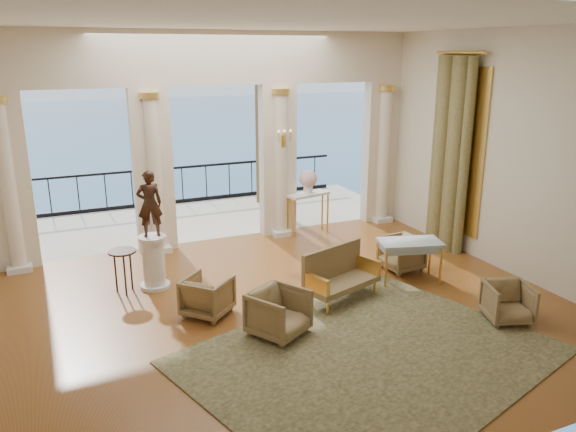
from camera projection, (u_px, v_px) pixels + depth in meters
name	position (u px, v px, depth m)	size (l,w,h in m)	color
floor	(290.00, 309.00, 9.23)	(9.00, 9.00, 0.00)	#4B2B12
room_walls	(324.00, 146.00, 7.43)	(9.00, 9.00, 9.00)	beige
arcade	(217.00, 125.00, 11.85)	(9.00, 0.56, 4.50)	beige
terrace	(198.00, 219.00, 14.34)	(10.00, 3.60, 0.10)	#BFB79F
balustrade	(183.00, 188.00, 15.61)	(9.00, 0.06, 1.03)	black
palm_tree	(258.00, 51.00, 14.64)	(2.00, 2.00, 4.50)	#4C3823
sea	(76.00, 143.00, 63.64)	(160.00, 160.00, 0.00)	#28567E
curtain	(450.00, 155.00, 11.62)	(0.33, 1.40, 4.09)	brown
window_frame	(457.00, 150.00, 11.67)	(0.04, 1.60, 3.40)	#E6B04B
wall_sconce	(284.00, 140.00, 12.22)	(0.30, 0.11, 0.33)	#E6B04B
rug	(370.00, 356.00, 7.81)	(4.80, 3.73, 0.02)	#2A3217
armchair_a	(279.00, 311.00, 8.31)	(0.75, 0.71, 0.78)	#4C3820
armchair_b	(508.00, 301.00, 8.76)	(0.66, 0.62, 0.68)	#4C3820
armchair_c	(401.00, 252.00, 10.82)	(0.70, 0.65, 0.72)	#4C3820
armchair_d	(207.00, 294.00, 8.96)	(0.69, 0.64, 0.71)	#4C3820
settee	(339.00, 274.00, 9.52)	(1.47, 0.97, 0.90)	#4C3820
game_table	(410.00, 245.00, 10.20)	(1.25, 0.89, 0.77)	#8EA1B3
pedestal	(154.00, 263.00, 9.97)	(0.53, 0.53, 0.97)	silver
statue	(150.00, 204.00, 9.66)	(0.43, 0.28, 1.18)	#321E16
console_table	(308.00, 200.00, 12.90)	(1.06, 0.60, 0.95)	silver
urn	(308.00, 180.00, 12.77)	(0.41, 0.41, 0.55)	white
side_table	(122.00, 257.00, 9.71)	(0.48, 0.48, 0.78)	black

